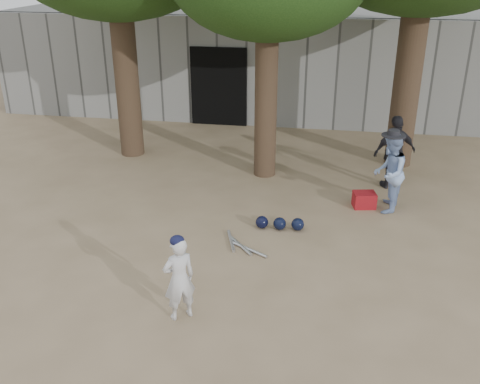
% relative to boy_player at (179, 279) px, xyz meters
% --- Properties ---
extents(ground, '(70.00, 70.00, 0.00)m').
position_rel_boy_player_xyz_m(ground, '(-0.16, 1.15, -0.60)').
color(ground, '#937C5E').
rests_on(ground, ground).
extents(boy_player, '(0.53, 0.50, 1.21)m').
position_rel_boy_player_xyz_m(boy_player, '(0.00, 0.00, 0.00)').
color(boy_player, silver).
rests_on(boy_player, ground).
extents(spectator_blue, '(0.71, 0.84, 1.54)m').
position_rel_boy_player_xyz_m(spectator_blue, '(2.97, 3.91, 0.16)').
color(spectator_blue, '#8EAADC').
rests_on(spectator_blue, ground).
extents(spectator_dark, '(0.99, 0.70, 1.55)m').
position_rel_boy_player_xyz_m(spectator_dark, '(3.17, 5.09, 0.17)').
color(spectator_dark, black).
rests_on(spectator_dark, ground).
extents(red_bag, '(0.48, 0.40, 0.30)m').
position_rel_boy_player_xyz_m(red_bag, '(2.58, 3.98, -0.45)').
color(red_bag, '#A21518').
rests_on(red_bag, ground).
extents(back_building, '(16.00, 5.24, 3.00)m').
position_rel_boy_player_xyz_m(back_building, '(-0.16, 11.49, 0.89)').
color(back_building, gray).
rests_on(back_building, ground).
extents(helmet_row, '(0.87, 0.26, 0.23)m').
position_rel_boy_player_xyz_m(helmet_row, '(1.05, 2.76, -0.49)').
color(helmet_row, black).
rests_on(helmet_row, ground).
extents(bat_pile, '(0.82, 0.80, 0.06)m').
position_rel_boy_player_xyz_m(bat_pile, '(0.47, 2.02, -0.58)').
color(bat_pile, '#BABCC1').
rests_on(bat_pile, ground).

